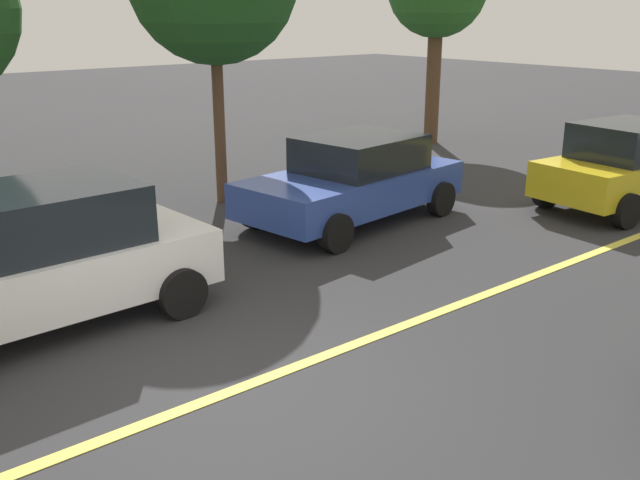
% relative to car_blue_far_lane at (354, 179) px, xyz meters
% --- Properties ---
extents(ground_plane, '(80.00, 80.00, 0.00)m').
position_rel_car_blue_far_lane_xyz_m(ground_plane, '(-5.02, -3.77, -0.78)').
color(ground_plane, '#2D2D30').
extents(lane_marking_centre, '(28.00, 0.16, 0.01)m').
position_rel_car_blue_far_lane_xyz_m(lane_marking_centre, '(-2.02, -3.77, -0.78)').
color(lane_marking_centre, '#E0D14C').
extents(car_blue_far_lane, '(4.50, 2.55, 1.54)m').
position_rel_car_blue_far_lane_xyz_m(car_blue_far_lane, '(0.00, 0.00, 0.00)').
color(car_blue_far_lane, '#2D479E').
rests_on(car_blue_far_lane, ground_plane).
extents(car_yellow_behind_van, '(4.12, 2.22, 1.65)m').
position_rel_car_blue_far_lane_xyz_m(car_yellow_behind_van, '(4.76, -2.63, 0.04)').
color(car_yellow_behind_van, gold).
rests_on(car_yellow_behind_van, ground_plane).
extents(car_white_approaching, '(4.09, 2.23, 1.71)m').
position_rel_car_blue_far_lane_xyz_m(car_white_approaching, '(-5.83, -0.92, 0.06)').
color(car_white_approaching, white).
rests_on(car_white_approaching, ground_plane).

